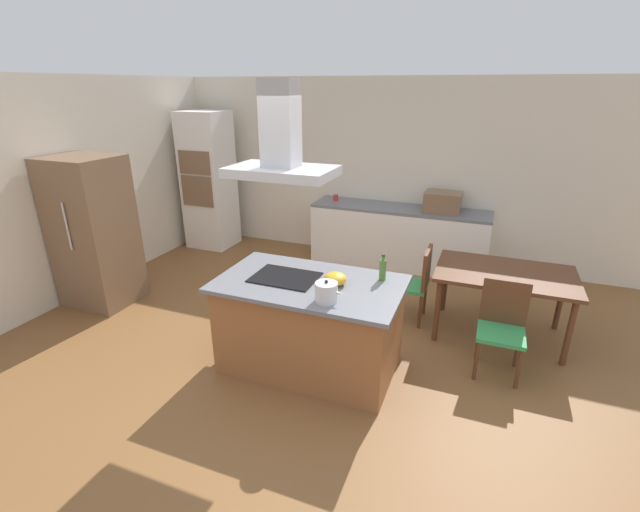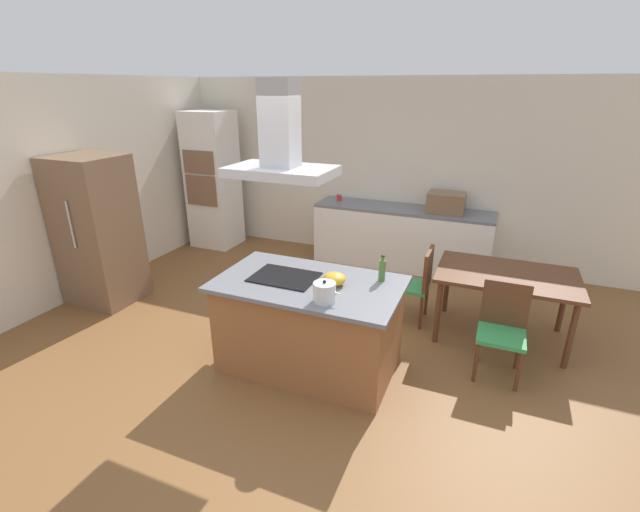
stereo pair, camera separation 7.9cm
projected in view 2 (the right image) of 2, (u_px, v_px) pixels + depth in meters
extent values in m
plane|color=brown|center=(357.00, 300.00, 5.62)|extent=(16.00, 16.00, 0.00)
cube|color=beige|center=(395.00, 172.00, 6.63)|extent=(7.20, 0.10, 2.70)
cube|color=beige|center=(105.00, 182.00, 5.92)|extent=(0.10, 8.80, 2.70)
cube|color=#995B33|center=(309.00, 327.00, 4.17)|extent=(1.60, 0.90, 0.86)
cube|color=slate|center=(309.00, 284.00, 4.01)|extent=(1.70, 1.00, 0.04)
cube|color=black|center=(285.00, 277.00, 4.08)|extent=(0.60, 0.44, 0.01)
cylinder|color=silver|center=(324.00, 292.00, 3.61)|extent=(0.19, 0.19, 0.17)
sphere|color=black|center=(324.00, 282.00, 3.57)|extent=(0.03, 0.03, 0.03)
cone|color=silver|center=(337.00, 294.00, 3.56)|extent=(0.06, 0.03, 0.04)
cylinder|color=#47722D|center=(382.00, 271.00, 3.99)|extent=(0.06, 0.06, 0.20)
cylinder|color=#47722D|center=(383.00, 259.00, 3.95)|extent=(0.03, 0.03, 0.04)
cylinder|color=black|center=(383.00, 256.00, 3.94)|extent=(0.03, 0.03, 0.01)
ellipsoid|color=gold|center=(334.00, 279.00, 3.92)|extent=(0.21, 0.21, 0.11)
cube|color=white|center=(401.00, 238.00, 6.56)|extent=(2.58, 0.62, 0.86)
cube|color=slate|center=(403.00, 209.00, 6.40)|extent=(2.58, 0.62, 0.04)
cube|color=brown|center=(446.00, 203.00, 6.13)|extent=(0.50, 0.38, 0.28)
cylinder|color=red|center=(339.00, 198.00, 6.79)|extent=(0.08, 0.08, 0.09)
cube|color=white|center=(213.00, 181.00, 7.24)|extent=(0.70, 0.64, 2.20)
cube|color=brown|center=(198.00, 162.00, 6.83)|extent=(0.56, 0.02, 0.36)
cube|color=brown|center=(201.00, 191.00, 6.99)|extent=(0.56, 0.02, 0.48)
cube|color=brown|center=(97.00, 231.00, 5.35)|extent=(0.80, 0.70, 1.82)
cylinder|color=beige|center=(71.00, 225.00, 4.95)|extent=(0.02, 0.02, 0.55)
cube|color=#59331E|center=(507.00, 275.00, 4.56)|extent=(1.40, 0.90, 0.04)
cylinder|color=#59331E|center=(438.00, 312.00, 4.60)|extent=(0.06, 0.06, 0.71)
cylinder|color=#59331E|center=(571.00, 336.00, 4.15)|extent=(0.06, 0.06, 0.71)
cylinder|color=#59331E|center=(447.00, 284.00, 5.23)|extent=(0.06, 0.06, 0.71)
cylinder|color=#59331E|center=(563.00, 303.00, 4.79)|extent=(0.06, 0.06, 0.71)
cube|color=#33934C|center=(410.00, 286.00, 5.02)|extent=(0.42, 0.42, 0.04)
cube|color=#59331E|center=(428.00, 269.00, 4.87)|extent=(0.04, 0.42, 0.44)
cylinder|color=#59331E|center=(389.00, 307.00, 5.01)|extent=(0.04, 0.04, 0.41)
cylinder|color=#59331E|center=(396.00, 294.00, 5.32)|extent=(0.04, 0.04, 0.41)
cylinder|color=#59331E|center=(421.00, 313.00, 4.89)|extent=(0.04, 0.04, 0.41)
cylinder|color=#59331E|center=(426.00, 299.00, 5.20)|extent=(0.04, 0.04, 0.41)
cube|color=#33934C|center=(501.00, 336.00, 4.02)|extent=(0.42, 0.42, 0.04)
cube|color=#59331E|center=(506.00, 303.00, 4.10)|extent=(0.42, 0.04, 0.44)
cylinder|color=#59331E|center=(518.00, 372.00, 3.88)|extent=(0.04, 0.04, 0.41)
cylinder|color=#59331E|center=(476.00, 362.00, 4.01)|extent=(0.04, 0.04, 0.41)
cylinder|color=#59331E|center=(518.00, 350.00, 4.19)|extent=(0.04, 0.04, 0.41)
cylinder|color=#59331E|center=(479.00, 343.00, 4.32)|extent=(0.04, 0.04, 0.41)
cube|color=#ADADB2|center=(281.00, 171.00, 3.73)|extent=(0.90, 0.55, 0.08)
cube|color=#ADADB2|center=(280.00, 124.00, 3.58)|extent=(0.28, 0.24, 0.70)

